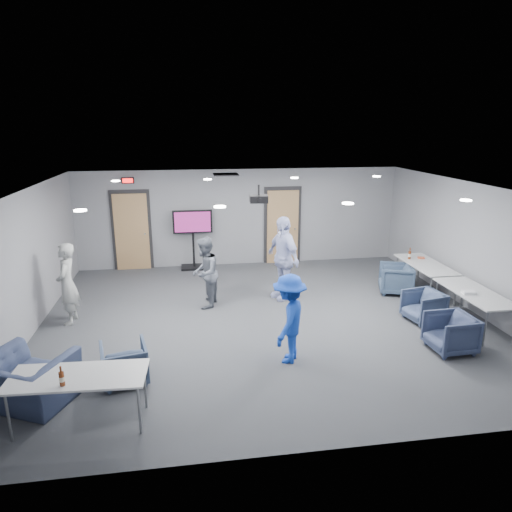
{
  "coord_description": "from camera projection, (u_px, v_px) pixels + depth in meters",
  "views": [
    {
      "loc": [
        -1.49,
        -8.56,
        3.86
      ],
      "look_at": [
        -0.09,
        0.58,
        1.2
      ],
      "focal_mm": 32.0,
      "sensor_mm": 36.0,
      "label": 1
    }
  ],
  "objects": [
    {
      "name": "floor",
      "position": [
        264.0,
        319.0,
        9.41
      ],
      "size": [
        9.0,
        9.0,
        0.0
      ],
      "primitive_type": "plane",
      "color": "#33353A",
      "rests_on": "ground"
    },
    {
      "name": "ceiling",
      "position": [
        265.0,
        188.0,
        8.67
      ],
      "size": [
        9.0,
        9.0,
        0.0
      ],
      "primitive_type": "plane",
      "rotation": [
        3.14,
        0.0,
        0.0
      ],
      "color": "silver",
      "rests_on": "wall_back"
    },
    {
      "name": "wall_back",
      "position": [
        241.0,
        218.0,
        12.84
      ],
      "size": [
        9.0,
        0.02,
        2.7
      ],
      "primitive_type": "cube",
      "color": "gray",
      "rests_on": "floor"
    },
    {
      "name": "wall_front",
      "position": [
        324.0,
        352.0,
        5.24
      ],
      "size": [
        9.0,
        0.02,
        2.7
      ],
      "primitive_type": "cube",
      "color": "gray",
      "rests_on": "floor"
    },
    {
      "name": "wall_left",
      "position": [
        24.0,
        267.0,
        8.38
      ],
      "size": [
        0.02,
        8.0,
        2.7
      ],
      "primitive_type": "cube",
      "color": "gray",
      "rests_on": "floor"
    },
    {
      "name": "wall_right",
      "position": [
        473.0,
        248.0,
        9.7
      ],
      "size": [
        0.02,
        8.0,
        2.7
      ],
      "primitive_type": "cube",
      "color": "gray",
      "rests_on": "floor"
    },
    {
      "name": "door_left",
      "position": [
        132.0,
        231.0,
        12.43
      ],
      "size": [
        1.06,
        0.17,
        2.24
      ],
      "color": "black",
      "rests_on": "wall_back"
    },
    {
      "name": "door_right",
      "position": [
        282.0,
        226.0,
        13.05
      ],
      "size": [
        1.06,
        0.17,
        2.24
      ],
      "color": "black",
      "rests_on": "wall_back"
    },
    {
      "name": "exit_sign",
      "position": [
        128.0,
        180.0,
        12.03
      ],
      "size": [
        0.32,
        0.08,
        0.16
      ],
      "color": "black",
      "rests_on": "wall_back"
    },
    {
      "name": "hvac_diffuser",
      "position": [
        226.0,
        174.0,
        11.26
      ],
      "size": [
        0.6,
        0.6,
        0.03
      ],
      "primitive_type": "cube",
      "color": "black",
      "rests_on": "ceiling"
    },
    {
      "name": "downlights",
      "position": [
        265.0,
        189.0,
        8.67
      ],
      "size": [
        6.18,
        3.78,
        0.02
      ],
      "color": "white",
      "rests_on": "ceiling"
    },
    {
      "name": "person_a",
      "position": [
        67.0,
        284.0,
        9.04
      ],
      "size": [
        0.4,
        0.61,
        1.66
      ],
      "primitive_type": "imported",
      "rotation": [
        0.0,
        0.0,
        -1.58
      ],
      "color": "#959896",
      "rests_on": "floor"
    },
    {
      "name": "person_b",
      "position": [
        205.0,
        273.0,
        9.88
      ],
      "size": [
        0.78,
        0.89,
        1.56
      ],
      "primitive_type": "imported",
      "rotation": [
        0.0,
        0.0,
        -1.85
      ],
      "color": "#575C68",
      "rests_on": "floor"
    },
    {
      "name": "person_c",
      "position": [
        283.0,
        258.0,
        10.33
      ],
      "size": [
        0.85,
        1.22,
        1.92
      ],
      "primitive_type": "imported",
      "rotation": [
        0.0,
        0.0,
        -1.2
      ],
      "color": "#C2CCFA",
      "rests_on": "floor"
    },
    {
      "name": "person_d",
      "position": [
        289.0,
        319.0,
        7.57
      ],
      "size": [
        0.96,
        1.14,
        1.53
      ],
      "primitive_type": "imported",
      "rotation": [
        0.0,
        0.0,
        -2.05
      ],
      "color": "#1B41B3",
      "rests_on": "floor"
    },
    {
      "name": "chair_right_a",
      "position": [
        396.0,
        279.0,
        10.82
      ],
      "size": [
        0.96,
        0.95,
        0.69
      ],
      "primitive_type": "imported",
      "rotation": [
        0.0,
        0.0,
        -1.91
      ],
      "color": "#374860",
      "rests_on": "floor"
    },
    {
      "name": "chair_right_b",
      "position": [
        423.0,
        306.0,
        9.27
      ],
      "size": [
        0.8,
        0.79,
        0.63
      ],
      "primitive_type": "imported",
      "rotation": [
        0.0,
        0.0,
        -1.38
      ],
      "color": "#394562",
      "rests_on": "floor"
    },
    {
      "name": "chair_right_c",
      "position": [
        450.0,
        333.0,
        8.02
      ],
      "size": [
        0.78,
        0.76,
        0.67
      ],
      "primitive_type": "imported",
      "rotation": [
        0.0,
        0.0,
        -1.52
      ],
      "color": "#323C57",
      "rests_on": "floor"
    },
    {
      "name": "chair_front_a",
      "position": [
        124.0,
        363.0,
        7.05
      ],
      "size": [
        0.8,
        0.82,
        0.63
      ],
      "primitive_type": "imported",
      "rotation": [
        0.0,
        0.0,
        3.35
      ],
      "color": "#384661",
      "rests_on": "floor"
    },
    {
      "name": "chair_front_b",
      "position": [
        28.0,
        380.0,
        6.47
      ],
      "size": [
        1.46,
        1.39,
        0.75
      ],
      "primitive_type": "imported",
      "rotation": [
        0.0,
        0.0,
        2.71
      ],
      "color": "#36405D",
      "rests_on": "floor"
    },
    {
      "name": "table_right_a",
      "position": [
        426.0,
        266.0,
        10.7
      ],
      "size": [
        0.76,
        1.82,
        0.73
      ],
      "rotation": [
        0.0,
        0.0,
        1.57
      ],
      "color": "silver",
      "rests_on": "floor"
    },
    {
      "name": "table_right_b",
      "position": [
        475.0,
        294.0,
        8.89
      ],
      "size": [
        0.76,
        1.82,
        0.73
      ],
      "rotation": [
        0.0,
        0.0,
        1.57
      ],
      "color": "silver",
      "rests_on": "floor"
    },
    {
      "name": "table_front_left",
      "position": [
        78.0,
        378.0,
        5.94
      ],
      "size": [
        1.79,
        0.82,
        0.73
      ],
      "rotation": [
        0.0,
        0.0,
        -0.05
      ],
      "color": "silver",
      "rests_on": "floor"
    },
    {
      "name": "bottle_front",
      "position": [
        62.0,
        378.0,
        5.67
      ],
      "size": [
        0.07,
        0.07,
        0.27
      ],
      "color": "#5C270F",
      "rests_on": "table_front_left"
    },
    {
      "name": "bottle_right",
      "position": [
        410.0,
        255.0,
        11.03
      ],
      "size": [
        0.07,
        0.07,
        0.28
      ],
      "color": "#5C270F",
      "rests_on": "table_right_a"
    },
    {
      "name": "snack_box",
      "position": [
        421.0,
        258.0,
        11.1
      ],
      "size": [
        0.19,
        0.16,
        0.04
      ],
      "primitive_type": "cube",
      "rotation": [
        0.0,
        0.0,
        -0.35
      ],
      "color": "#BB4D2E",
      "rests_on": "table_right_a"
    },
    {
      "name": "wrapper",
      "position": [
        469.0,
        292.0,
        8.78
      ],
      "size": [
        0.26,
        0.2,
        0.05
      ],
      "primitive_type": "cube",
      "rotation": [
        0.0,
        0.0,
        -0.16
      ],
      "color": "silver",
      "rests_on": "table_right_b"
    },
    {
      "name": "tv_stand",
      "position": [
        193.0,
        236.0,
        12.52
      ],
      "size": [
        1.07,
        0.51,
        1.64
      ],
      "color": "black",
      "rests_on": "floor"
    },
    {
      "name": "projector",
      "position": [
        259.0,
        199.0,
        9.36
      ],
      "size": [
        0.39,
        0.37,
        0.36
      ],
      "rotation": [
        0.0,
        0.0,
        -0.08
      ],
      "color": "black",
      "rests_on": "ceiling"
    }
  ]
}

